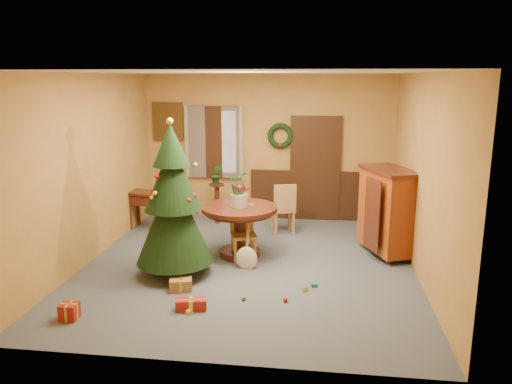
% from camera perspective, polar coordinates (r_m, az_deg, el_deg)
% --- Properties ---
extents(room_envelope, '(5.50, 5.50, 5.50)m').
position_cam_1_polar(room_envelope, '(10.08, 2.54, 3.15)').
color(room_envelope, '#33404A').
rests_on(room_envelope, ground).
extents(dining_table, '(1.21, 1.21, 0.83)m').
position_cam_1_polar(dining_table, '(7.99, -1.90, -3.39)').
color(dining_table, black).
rests_on(dining_table, floor).
extents(urn, '(0.27, 0.27, 0.20)m').
position_cam_1_polar(urn, '(7.90, -1.92, -0.95)').
color(urn, slate).
rests_on(urn, dining_table).
extents(centerpiece_plant, '(0.34, 0.29, 0.37)m').
position_cam_1_polar(centerpiece_plant, '(7.84, -1.94, 1.08)').
color(centerpiece_plant, '#1E4C23').
rests_on(centerpiece_plant, urn).
extents(chair_near, '(0.48, 0.48, 0.87)m').
position_cam_1_polar(chair_near, '(7.91, -1.52, -4.40)').
color(chair_near, olive).
rests_on(chair_near, floor).
extents(chair_far, '(0.51, 0.51, 0.95)m').
position_cam_1_polar(chair_far, '(9.19, 3.18, -1.69)').
color(chair_far, olive).
rests_on(chair_far, floor).
extents(guitar, '(0.45, 0.57, 0.76)m').
position_cam_1_polar(guitar, '(7.53, -1.10, -5.97)').
color(guitar, beige).
rests_on(guitar, floor).
extents(plant_stand, '(0.31, 0.31, 0.79)m').
position_cam_1_polar(plant_stand, '(9.87, -4.47, -0.78)').
color(plant_stand, black).
rests_on(plant_stand, floor).
extents(stand_plant, '(0.22, 0.18, 0.38)m').
position_cam_1_polar(stand_plant, '(9.76, -4.52, 2.00)').
color(stand_plant, '#19471E').
rests_on(stand_plant, plant_stand).
extents(christmas_tree, '(1.11, 1.11, 2.29)m').
position_cam_1_polar(christmas_tree, '(7.22, -9.47, -1.19)').
color(christmas_tree, '#382111').
rests_on(christmas_tree, floor).
extents(writing_desk, '(0.89, 0.58, 0.72)m').
position_cam_1_polar(writing_desk, '(9.64, -12.15, -1.05)').
color(writing_desk, black).
rests_on(writing_desk, floor).
extents(sideboard, '(0.96, 1.25, 1.43)m').
position_cam_1_polar(sideboard, '(8.29, 14.84, -1.92)').
color(sideboard, '#531A09').
rests_on(sideboard, floor).
extents(gift_a, '(0.34, 0.28, 0.16)m').
position_cam_1_polar(gift_a, '(6.98, -8.59, -10.40)').
color(gift_a, brown).
rests_on(gift_a, floor).
extents(gift_b, '(0.21, 0.21, 0.20)m').
position_cam_1_polar(gift_b, '(6.53, -20.55, -12.65)').
color(gift_b, maroon).
rests_on(gift_b, floor).
extents(gift_c, '(0.30, 0.32, 0.15)m').
position_cam_1_polar(gift_c, '(7.66, -7.83, -8.27)').
color(gift_c, brown).
rests_on(gift_c, floor).
extents(gift_d, '(0.40, 0.24, 0.14)m').
position_cam_1_polar(gift_d, '(6.42, -7.43, -12.62)').
color(gift_d, maroon).
rests_on(gift_d, floor).
extents(toy_a, '(0.09, 0.07, 0.05)m').
position_cam_1_polar(toy_a, '(7.06, 6.68, -10.54)').
color(toy_a, '#2653A5').
rests_on(toy_a, floor).
extents(toy_b, '(0.06, 0.06, 0.06)m').
position_cam_1_polar(toy_b, '(6.63, -1.43, -12.03)').
color(toy_b, green).
rests_on(toy_b, floor).
extents(toy_c, '(0.07, 0.09, 0.05)m').
position_cam_1_polar(toy_c, '(6.35, -7.64, -13.38)').
color(toy_c, yellow).
rests_on(toy_c, floor).
extents(toy_d, '(0.06, 0.06, 0.06)m').
position_cam_1_polar(toy_d, '(6.59, 3.38, -12.20)').
color(toy_d, red).
rests_on(toy_d, floor).
extents(toy_e, '(0.09, 0.09, 0.05)m').
position_cam_1_polar(toy_e, '(6.92, 5.59, -11.03)').
color(toy_e, yellow).
rests_on(toy_e, floor).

